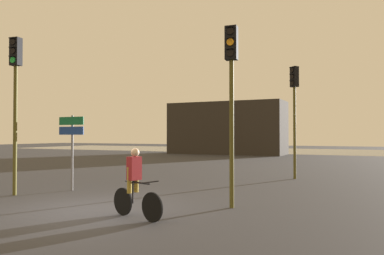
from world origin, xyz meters
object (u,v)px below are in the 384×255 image
Objects in this scene: cyclist at (135,183)px; traffic_light_far_right at (294,101)px; distant_building at (227,128)px; traffic_light_near_left at (15,87)px; direction_sign_post at (72,139)px; traffic_light_near_right at (231,82)px.

traffic_light_far_right is at bearing -174.76° from cyclist.
cyclist is at bearing -73.79° from distant_building.
cyclist is at bearing 160.18° from traffic_light_near_left.
traffic_light_far_right is at bearing -132.22° from direction_sign_post.
distant_building is at bearing -92.33° from traffic_light_near_left.
traffic_light_far_right is (10.11, -18.75, 0.81)m from distant_building.
cyclist is at bearing 47.47° from traffic_light_near_right.
traffic_light_near_left is at bearing 59.77° from direction_sign_post.
distant_building reaches higher than cyclist.
traffic_light_near_left reaches higher than traffic_light_near_right.
direction_sign_post is at bearing 81.01° from traffic_light_far_right.
traffic_light_near_left is 2.46m from direction_sign_post.
distant_building is 2.35× the size of traffic_light_far_right.
distant_building is 29.43m from cyclist.
distant_building is 27.88m from traffic_light_near_right.
direction_sign_post is 1.58× the size of cyclist.
direction_sign_post is (-6.02, 0.50, -1.53)m from traffic_light_near_right.
direction_sign_post is at bearing -81.60° from distant_building.
traffic_light_near_right is 3.66m from cyclist.
cyclist is (4.42, -2.63, -0.97)m from direction_sign_post.
distant_building is at bearing -147.13° from cyclist.
traffic_light_far_right is 2.99× the size of cyclist.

